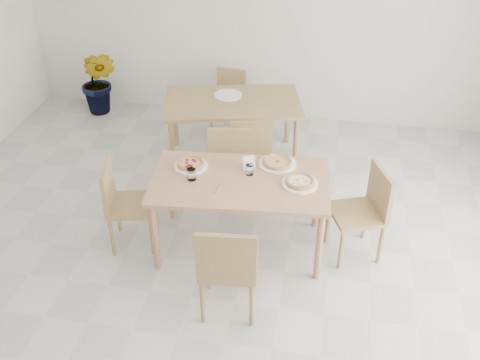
% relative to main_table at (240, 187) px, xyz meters
% --- Properties ---
extents(main_table, '(1.64, 1.02, 0.75)m').
position_rel_main_table_xyz_m(main_table, '(0.00, 0.00, 0.00)').
color(main_table, tan).
rests_on(main_table, ground).
extents(chair_south, '(0.50, 0.50, 0.92)m').
position_rel_main_table_xyz_m(chair_south, '(0.06, -0.86, -0.14)').
color(chair_south, '#9E804F').
rests_on(chair_south, ground).
extents(chair_north, '(0.49, 0.49, 0.86)m').
position_rel_main_table_xyz_m(chair_north, '(-0.02, 0.79, -0.18)').
color(chair_north, '#9E804F').
rests_on(chair_north, ground).
extents(chair_west, '(0.51, 0.51, 0.86)m').
position_rel_main_table_xyz_m(chair_west, '(-1.07, -0.14, -0.17)').
color(chair_west, '#9E804F').
rests_on(chair_west, ground).
extents(chair_east, '(0.56, 0.56, 0.88)m').
position_rel_main_table_xyz_m(chair_east, '(1.12, 0.13, -0.16)').
color(chair_east, '#9E804F').
rests_on(chair_east, ground).
extents(plate_margherita, '(0.34, 0.34, 0.02)m').
position_rel_main_table_xyz_m(plate_margherita, '(0.29, 0.31, 0.09)').
color(plate_margherita, white).
rests_on(plate_margherita, main_table).
extents(plate_mushroom, '(0.31, 0.31, 0.02)m').
position_rel_main_table_xyz_m(plate_mushroom, '(0.52, 0.02, 0.09)').
color(plate_mushroom, white).
rests_on(plate_mushroom, main_table).
extents(plate_pepperoni, '(0.30, 0.30, 0.02)m').
position_rel_main_table_xyz_m(plate_pepperoni, '(-0.48, 0.13, 0.09)').
color(plate_pepperoni, white).
rests_on(plate_pepperoni, main_table).
extents(pizza_margherita, '(0.34, 0.34, 0.03)m').
position_rel_main_table_xyz_m(pizza_margherita, '(0.29, 0.31, 0.11)').
color(pizza_margherita, tan).
rests_on(pizza_margherita, plate_margherita).
extents(pizza_mushroom, '(0.27, 0.27, 0.03)m').
position_rel_main_table_xyz_m(pizza_mushroom, '(0.52, 0.02, 0.11)').
color(pizza_mushroom, tan).
rests_on(pizza_mushroom, plate_mushroom).
extents(pizza_pepperoni, '(0.30, 0.30, 0.03)m').
position_rel_main_table_xyz_m(pizza_pepperoni, '(-0.48, 0.13, 0.11)').
color(pizza_pepperoni, tan).
rests_on(pizza_pepperoni, plate_pepperoni).
extents(tumbler_a, '(0.08, 0.08, 0.11)m').
position_rel_main_table_xyz_m(tumbler_a, '(-0.42, -0.07, 0.13)').
color(tumbler_a, white).
rests_on(tumbler_a, main_table).
extents(tumbler_b, '(0.07, 0.07, 0.09)m').
position_rel_main_table_xyz_m(tumbler_b, '(0.07, 0.11, 0.13)').
color(tumbler_b, white).
rests_on(tumbler_b, main_table).
extents(napkin_holder, '(0.13, 0.10, 0.13)m').
position_rel_main_table_xyz_m(napkin_holder, '(0.05, 0.18, 0.14)').
color(napkin_holder, silver).
rests_on(napkin_holder, main_table).
extents(fork_a, '(0.11, 0.17, 0.01)m').
position_rel_main_table_xyz_m(fork_a, '(0.02, 0.17, 0.08)').
color(fork_a, silver).
rests_on(fork_a, main_table).
extents(fork_b, '(0.05, 0.18, 0.01)m').
position_rel_main_table_xyz_m(fork_b, '(-0.15, -0.16, 0.08)').
color(fork_b, silver).
rests_on(fork_b, main_table).
extents(second_table, '(1.66, 1.18, 0.75)m').
position_rel_main_table_xyz_m(second_table, '(-0.37, 1.55, -0.00)').
color(second_table, '#9E804F').
rests_on(second_table, ground).
extents(chair_back_s, '(0.50, 0.50, 0.90)m').
position_rel_main_table_xyz_m(chair_back_s, '(-0.23, 0.75, -0.15)').
color(chair_back_s, '#9E804F').
rests_on(chair_back_s, ground).
extents(chair_back_n, '(0.42, 0.42, 0.77)m').
position_rel_main_table_xyz_m(chair_back_n, '(-0.56, 2.32, -0.23)').
color(chair_back_n, '#9E804F').
rests_on(chair_back_n, ground).
extents(plate_empty, '(0.31, 0.31, 0.02)m').
position_rel_main_table_xyz_m(plate_empty, '(-0.44, 1.67, 0.09)').
color(plate_empty, white).
rests_on(plate_empty, second_table).
extents(potted_plant, '(0.53, 0.45, 0.89)m').
position_rel_main_table_xyz_m(potted_plant, '(-2.34, 2.41, -0.23)').
color(potted_plant, '#346F21').
rests_on(potted_plant, ground).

